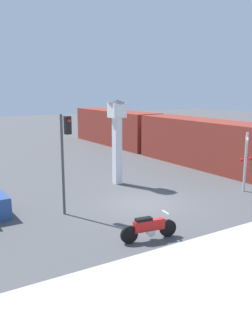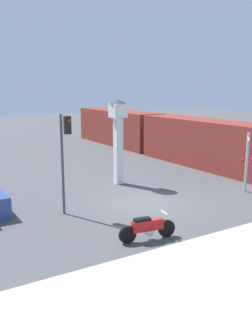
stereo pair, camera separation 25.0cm
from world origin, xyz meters
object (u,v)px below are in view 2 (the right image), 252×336
(traffic_light, at_px, (65,147))
(railroad_crossing_signal, at_px, (247,160))
(clock_tower, at_px, (118,129))
(motorcycle, at_px, (147,228))
(freight_train, at_px, (155,134))

(traffic_light, distance_m, railroad_crossing_signal, 10.16)
(clock_tower, bearing_deg, railroad_crossing_signal, -45.87)
(clock_tower, bearing_deg, motorcycle, -113.08)
(freight_train, bearing_deg, traffic_light, -139.89)
(traffic_light, height_order, railroad_crossing_signal, traffic_light)
(clock_tower, relative_size, railroad_crossing_signal, 1.51)
(railroad_crossing_signal, bearing_deg, freight_train, 76.84)
(freight_train, relative_size, traffic_light, 5.36)
(motorcycle, height_order, clock_tower, clock_tower)
(freight_train, bearing_deg, motorcycle, -126.78)
(freight_train, distance_m, traffic_light, 16.89)
(clock_tower, xyz_separation_m, railroad_crossing_signal, (5.12, -5.28, -1.46))
(clock_tower, bearing_deg, freight_train, 42.47)
(freight_train, bearing_deg, clock_tower, -137.53)
(motorcycle, distance_m, freight_train, 19.20)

